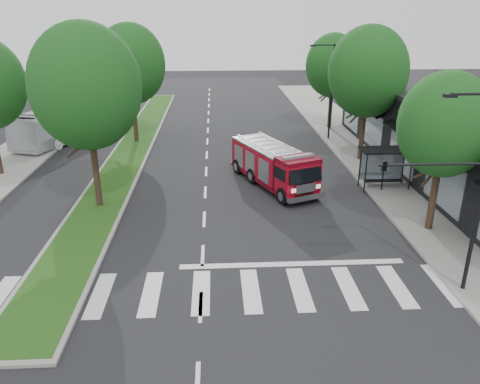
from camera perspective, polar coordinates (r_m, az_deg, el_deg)
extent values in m
plane|color=black|center=(21.82, -4.57, -7.72)|extent=(140.00, 140.00, 0.00)
cube|color=gray|center=(33.09, 17.99, 1.77)|extent=(5.00, 80.00, 0.15)
cube|color=gray|center=(39.10, -12.90, 5.23)|extent=(3.00, 50.00, 0.14)
cube|color=#294A15|center=(39.08, -12.91, 5.34)|extent=(2.60, 49.50, 0.02)
cube|color=black|center=(34.30, 25.53, 5.64)|extent=(8.00, 30.00, 5.00)
cylinder|color=black|center=(29.51, 15.06, 2.17)|extent=(0.08, 0.08, 2.50)
cylinder|color=black|center=(30.49, 20.07, 2.21)|extent=(0.08, 0.08, 2.50)
cylinder|color=black|center=(30.59, 14.40, 2.92)|extent=(0.08, 0.08, 2.50)
cylinder|color=black|center=(31.53, 19.27, 2.93)|extent=(0.08, 0.08, 2.50)
cube|color=black|center=(30.13, 17.50, 4.90)|extent=(3.20, 1.60, 0.12)
cube|color=#8C99A5|center=(31.11, 16.82, 3.07)|extent=(2.80, 0.04, 1.80)
cube|color=black|center=(30.72, 17.09, 1.33)|extent=(2.40, 0.40, 0.08)
cylinder|color=black|center=(25.23, 22.49, -0.53)|extent=(0.36, 0.36, 3.74)
ellipsoid|color=#0E3611|center=(24.21, 23.71, 7.52)|extent=(4.40, 4.40, 5.06)
cylinder|color=black|center=(35.78, 14.68, 7.13)|extent=(0.36, 0.36, 4.40)
ellipsoid|color=#0E3611|center=(35.03, 15.35, 13.95)|extent=(5.60, 5.60, 6.44)
cylinder|color=black|center=(45.23, 10.95, 10.02)|extent=(0.36, 0.36, 3.96)
ellipsoid|color=#0E3611|center=(44.65, 11.30, 14.89)|extent=(5.00, 5.00, 5.75)
cylinder|color=black|center=(27.23, -17.19, 2.70)|extent=(0.36, 0.36, 4.62)
ellipsoid|color=#0E3611|center=(26.21, -18.28, 12.09)|extent=(5.80, 5.80, 6.67)
cylinder|color=black|center=(40.51, -12.70, 8.91)|extent=(0.36, 0.36, 4.40)
ellipsoid|color=#0E3611|center=(39.84, -13.22, 14.95)|extent=(5.60, 5.60, 6.44)
cylinder|color=black|center=(18.14, 26.86, 10.62)|extent=(1.80, 0.10, 0.10)
cube|color=black|center=(17.72, 24.26, 10.66)|extent=(0.45, 0.20, 0.12)
cylinder|color=black|center=(18.17, 22.54, 3.13)|extent=(4.00, 0.10, 0.10)
imported|color=black|center=(17.60, 17.05, 1.90)|extent=(0.18, 0.22, 1.10)
cylinder|color=black|center=(40.81, 11.07, 11.70)|extent=(0.16, 0.16, 8.00)
cylinder|color=black|center=(40.16, 10.18, 17.23)|extent=(1.80, 0.10, 0.10)
cube|color=black|center=(39.97, 8.86, 17.21)|extent=(0.45, 0.20, 0.12)
cube|color=#620510|center=(30.19, 3.98, 1.73)|extent=(5.11, 8.05, 0.23)
cube|color=maroon|center=(30.49, 3.34, 3.87)|extent=(4.40, 6.35, 1.85)
cube|color=maroon|center=(27.56, 6.95, 1.82)|extent=(2.77, 2.42, 1.94)
cube|color=#B2B2B7|center=(30.21, 3.38, 5.62)|extent=(4.40, 6.35, 0.11)
cylinder|color=#B2B2B7|center=(29.78, 1.98, 5.78)|extent=(2.22, 5.15, 0.09)
cylinder|color=#B2B2B7|center=(30.56, 4.76, 6.13)|extent=(2.22, 5.15, 0.09)
cube|color=silver|center=(27.04, 8.07, -0.62)|extent=(2.34, 1.22, 0.32)
cube|color=#8C99A5|center=(27.17, 7.07, 4.30)|extent=(2.00, 1.08, 0.17)
cylinder|color=black|center=(27.14, 5.28, -0.52)|extent=(0.69, 1.06, 1.02)
cylinder|color=black|center=(28.23, 8.99, 0.18)|extent=(0.69, 1.06, 1.02)
cylinder|color=black|center=(30.31, 1.54, 1.95)|extent=(0.69, 1.06, 1.02)
cylinder|color=black|center=(31.28, 5.01, 2.50)|extent=(0.69, 1.06, 1.02)
cylinder|color=black|center=(32.19, -0.26, 3.13)|extent=(0.69, 1.06, 1.02)
cylinder|color=black|center=(33.11, 3.06, 3.62)|extent=(0.69, 1.06, 1.02)
imported|color=white|center=(43.29, -20.29, 8.08)|extent=(6.62, 11.70, 3.20)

